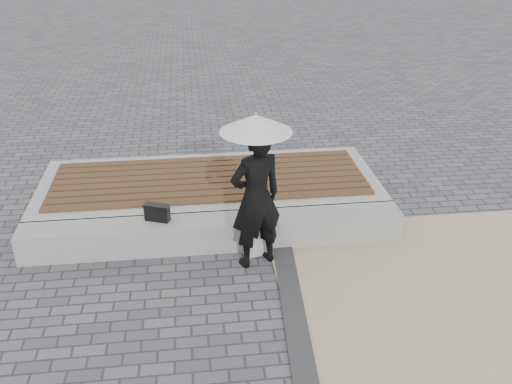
% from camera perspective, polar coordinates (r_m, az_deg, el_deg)
% --- Properties ---
extents(ground, '(80.00, 80.00, 0.00)m').
position_cam_1_polar(ground, '(6.33, -3.31, -13.03)').
color(ground, '#515257').
rests_on(ground, ground).
extents(edging_band, '(0.61, 5.20, 0.04)m').
position_cam_1_polar(edging_band, '(6.02, 4.44, -15.36)').
color(edging_band, '#303032').
rests_on(edging_band, ground).
extents(seating_ledge, '(5.00, 0.45, 0.40)m').
position_cam_1_polar(seating_ledge, '(7.52, -4.20, -4.05)').
color(seating_ledge, gray).
rests_on(seating_ledge, ground).
extents(timber_platform, '(5.00, 2.00, 0.40)m').
position_cam_1_polar(timber_platform, '(8.57, -4.65, 0.04)').
color(timber_platform, '#9C9D98').
rests_on(timber_platform, ground).
extents(timber_decking, '(4.60, 1.60, 0.04)m').
position_cam_1_polar(timber_decking, '(8.47, -4.70, 1.37)').
color(timber_decking, brown).
rests_on(timber_decking, timber_platform).
extents(woman, '(0.78, 0.65, 1.84)m').
position_cam_1_polar(woman, '(6.80, -0.00, -0.61)').
color(woman, black).
rests_on(woman, ground).
extents(parasol, '(0.84, 0.84, 1.07)m').
position_cam_1_polar(parasol, '(6.41, 0.00, 6.93)').
color(parasol, '#A8A9AD').
rests_on(parasol, ground).
extents(handbag, '(0.34, 0.22, 0.23)m').
position_cam_1_polar(handbag, '(7.42, -9.91, -2.06)').
color(handbag, black).
rests_on(handbag, seating_ledge).
extents(canvas_tote, '(0.39, 0.27, 0.38)m').
position_cam_1_polar(canvas_tote, '(7.34, 0.20, -4.89)').
color(canvas_tote, beige).
rests_on(canvas_tote, ground).
extents(magazine, '(0.33, 0.26, 0.01)m').
position_cam_1_polar(magazine, '(7.20, 0.26, -3.77)').
color(magazine, '#EA4243').
rests_on(magazine, canvas_tote).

